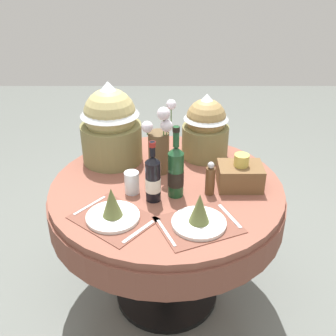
% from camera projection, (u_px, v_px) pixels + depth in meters
% --- Properties ---
extents(ground, '(8.00, 8.00, 0.00)m').
position_uv_depth(ground, '(168.00, 293.00, 2.44)').
color(ground, slate).
extents(dining_table, '(1.21, 1.21, 0.77)m').
position_uv_depth(dining_table, '(168.00, 205.00, 2.13)').
color(dining_table, brown).
rests_on(dining_table, ground).
extents(place_setting_left, '(0.43, 0.42, 0.16)m').
position_uv_depth(place_setting_left, '(114.00, 210.00, 1.79)').
color(place_setting_left, brown).
rests_on(place_setting_left, dining_table).
extents(place_setting_right, '(0.41, 0.37, 0.16)m').
position_uv_depth(place_setting_right, '(201.00, 216.00, 1.75)').
color(place_setting_right, brown).
rests_on(place_setting_right, dining_table).
extents(flower_vase, '(0.18, 0.16, 0.38)m').
position_uv_depth(flower_vase, '(161.00, 144.00, 2.11)').
color(flower_vase, brown).
rests_on(flower_vase, dining_table).
extents(wine_bottle_left, '(0.07, 0.07, 0.31)m').
position_uv_depth(wine_bottle_left, '(154.00, 178.00, 1.89)').
color(wine_bottle_left, black).
rests_on(wine_bottle_left, dining_table).
extents(wine_bottle_centre, '(0.08, 0.08, 0.36)m').
position_uv_depth(wine_bottle_centre, '(177.00, 171.00, 1.92)').
color(wine_bottle_centre, '#194223').
rests_on(wine_bottle_centre, dining_table).
extents(tumbler_near_right, '(0.07, 0.07, 0.11)m').
position_uv_depth(tumbler_near_right, '(133.00, 182.00, 1.98)').
color(tumbler_near_right, silver).
rests_on(tumbler_near_right, dining_table).
extents(pepper_mill, '(0.05, 0.05, 0.18)m').
position_uv_depth(pepper_mill, '(212.00, 180.00, 1.95)').
color(pepper_mill, brown).
rests_on(pepper_mill, dining_table).
extents(gift_tub_back_left, '(0.33, 0.33, 0.46)m').
position_uv_depth(gift_tub_back_left, '(112.00, 120.00, 2.19)').
color(gift_tub_back_left, olive).
rests_on(gift_tub_back_left, dining_table).
extents(gift_tub_back_right, '(0.26, 0.26, 0.37)m').
position_uv_depth(gift_tub_back_right, '(207.00, 124.00, 2.25)').
color(gift_tub_back_right, olive).
rests_on(gift_tub_back_right, dining_table).
extents(woven_basket_side_right, '(0.22, 0.16, 0.18)m').
position_uv_depth(woven_basket_side_right, '(242.00, 175.00, 2.02)').
color(woven_basket_side_right, brown).
rests_on(woven_basket_side_right, dining_table).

